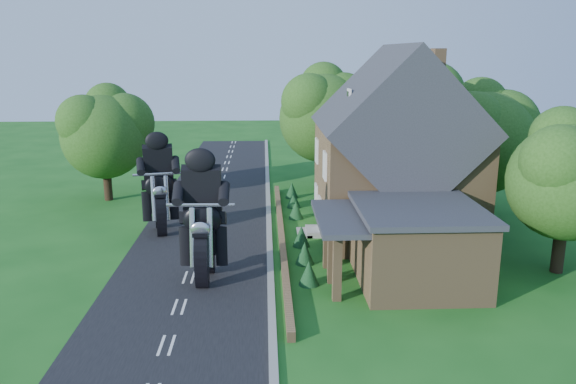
{
  "coord_description": "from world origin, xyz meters",
  "views": [
    {
      "loc": [
        3.43,
        -23.58,
        9.78
      ],
      "look_at": [
        4.63,
        4.44,
        2.8
      ],
      "focal_mm": 35.0,
      "sensor_mm": 36.0,
      "label": 1
    }
  ],
  "objects_px": {
    "house": "(395,156)",
    "motorcycle_follow": "(161,218)",
    "garden_wall": "(281,237)",
    "annex": "(414,243)",
    "motorcycle_lead": "(205,262)"
  },
  "relations": [
    {
      "from": "house",
      "to": "motorcycle_lead",
      "type": "height_order",
      "value": "house"
    },
    {
      "from": "garden_wall",
      "to": "motorcycle_follow",
      "type": "distance_m",
      "value": 6.89
    },
    {
      "from": "annex",
      "to": "motorcycle_follow",
      "type": "height_order",
      "value": "annex"
    },
    {
      "from": "garden_wall",
      "to": "motorcycle_lead",
      "type": "height_order",
      "value": "motorcycle_lead"
    },
    {
      "from": "annex",
      "to": "motorcycle_follow",
      "type": "bearing_deg",
      "value": 148.68
    },
    {
      "from": "house",
      "to": "annex",
      "type": "relative_size",
      "value": 1.45
    },
    {
      "from": "garden_wall",
      "to": "annex",
      "type": "relative_size",
      "value": 3.12
    },
    {
      "from": "house",
      "to": "annex",
      "type": "distance_m",
      "value": 7.3
    },
    {
      "from": "garden_wall",
      "to": "motorcycle_lead",
      "type": "xyz_separation_m",
      "value": [
        -3.53,
        -5.38,
        0.69
      ]
    },
    {
      "from": "annex",
      "to": "motorcycle_follow",
      "type": "distance_m",
      "value": 14.34
    },
    {
      "from": "annex",
      "to": "motorcycle_lead",
      "type": "bearing_deg",
      "value": 177.36
    },
    {
      "from": "house",
      "to": "annex",
      "type": "xyz_separation_m",
      "value": [
        -0.62,
        -6.8,
        -2.58
      ]
    },
    {
      "from": "motorcycle_lead",
      "to": "motorcycle_follow",
      "type": "distance_m",
      "value": 7.68
    },
    {
      "from": "house",
      "to": "motorcycle_follow",
      "type": "relative_size",
      "value": 5.6
    },
    {
      "from": "motorcycle_lead",
      "to": "house",
      "type": "bearing_deg",
      "value": -144.58
    }
  ]
}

